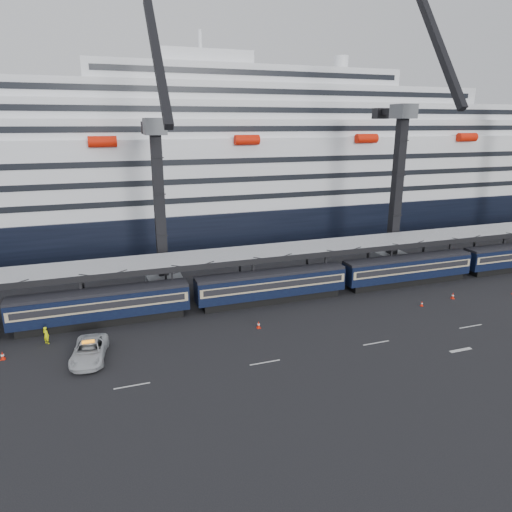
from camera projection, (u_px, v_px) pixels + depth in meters
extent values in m
plane|color=black|center=(371.00, 324.00, 50.38)|extent=(260.00, 260.00, 0.00)
cube|color=beige|center=(132.00, 386.00, 38.60)|extent=(3.00, 0.15, 0.02)
cube|color=beige|center=(265.00, 362.00, 42.36)|extent=(3.00, 0.15, 0.02)
cube|color=beige|center=(376.00, 343.00, 46.12)|extent=(3.00, 0.15, 0.02)
cube|color=beige|center=(471.00, 326.00, 49.88)|extent=(3.00, 0.15, 0.02)
cube|color=beige|center=(461.00, 350.00, 44.68)|extent=(2.50, 0.40, 0.02)
cube|color=black|center=(103.00, 320.00, 50.55)|extent=(17.48, 2.40, 0.90)
cube|color=black|center=(102.00, 304.00, 50.05)|extent=(19.00, 2.80, 2.70)
cube|color=tan|center=(101.00, 302.00, 49.96)|extent=(18.62, 2.92, 1.05)
cube|color=black|center=(101.00, 301.00, 49.95)|extent=(17.86, 2.98, 0.70)
cube|color=black|center=(100.00, 292.00, 49.62)|extent=(19.00, 2.50, 0.35)
cube|color=black|center=(271.00, 298.00, 56.82)|extent=(17.48, 2.40, 0.90)
cube|color=black|center=(272.00, 284.00, 56.31)|extent=(19.00, 2.80, 2.70)
cube|color=tan|center=(272.00, 282.00, 56.23)|extent=(18.62, 2.92, 1.05)
cube|color=black|center=(272.00, 282.00, 56.21)|extent=(17.86, 2.98, 0.70)
cube|color=black|center=(272.00, 273.00, 55.89)|extent=(19.00, 2.50, 0.35)
cube|color=black|center=(406.00, 280.00, 63.08)|extent=(17.48, 2.40, 0.90)
cube|color=black|center=(408.00, 268.00, 62.58)|extent=(19.00, 2.80, 2.70)
cube|color=tan|center=(408.00, 266.00, 62.49)|extent=(18.62, 2.92, 1.05)
cube|color=black|center=(408.00, 266.00, 62.48)|extent=(17.86, 2.98, 0.70)
cube|color=black|center=(409.00, 258.00, 62.16)|extent=(19.00, 2.50, 0.35)
cube|color=#979A9F|center=(317.00, 246.00, 61.56)|extent=(130.00, 6.00, 0.25)
cube|color=black|center=(327.00, 254.00, 58.93)|extent=(130.00, 0.25, 0.70)
cube|color=black|center=(307.00, 243.00, 64.37)|extent=(130.00, 0.25, 0.70)
cube|color=black|center=(82.00, 299.00, 50.38)|extent=(0.25, 0.25, 5.40)
cube|color=black|center=(83.00, 283.00, 55.46)|extent=(0.25, 0.25, 5.40)
cube|color=black|center=(173.00, 289.00, 53.51)|extent=(0.25, 0.25, 5.40)
cube|color=black|center=(166.00, 274.00, 58.60)|extent=(0.25, 0.25, 5.40)
cube|color=black|center=(253.00, 280.00, 56.65)|extent=(0.25, 0.25, 5.40)
cube|color=black|center=(240.00, 267.00, 61.73)|extent=(0.25, 0.25, 5.40)
cube|color=black|center=(325.00, 271.00, 59.78)|extent=(0.25, 0.25, 5.40)
cube|color=black|center=(307.00, 260.00, 64.86)|extent=(0.25, 0.25, 5.40)
cube|color=black|center=(390.00, 264.00, 62.91)|extent=(0.25, 0.25, 5.40)
cube|color=black|center=(368.00, 253.00, 67.99)|extent=(0.25, 0.25, 5.40)
cube|color=black|center=(449.00, 257.00, 66.05)|extent=(0.25, 0.25, 5.40)
cube|color=black|center=(423.00, 248.00, 71.13)|extent=(0.25, 0.25, 5.40)
cube|color=black|center=(502.00, 251.00, 69.18)|extent=(0.25, 0.25, 5.40)
cube|color=black|center=(474.00, 242.00, 74.26)|extent=(0.25, 0.25, 5.40)
cube|color=black|center=(245.00, 216.00, 91.13)|extent=(200.00, 28.00, 7.00)
cube|color=white|center=(244.00, 168.00, 88.46)|extent=(190.00, 26.88, 12.00)
cube|color=white|center=(244.00, 128.00, 86.36)|extent=(160.00, 24.64, 3.00)
cube|color=black|center=(267.00, 129.00, 75.14)|extent=(153.60, 0.12, 0.90)
cube|color=white|center=(244.00, 111.00, 85.52)|extent=(124.00, 21.84, 3.00)
cube|color=black|center=(264.00, 110.00, 75.57)|extent=(119.04, 0.12, 0.90)
cube|color=white|center=(244.00, 94.00, 84.68)|extent=(90.00, 19.04, 3.00)
cube|color=black|center=(261.00, 91.00, 75.99)|extent=(86.40, 0.12, 0.90)
cube|color=white|center=(244.00, 77.00, 83.84)|extent=(56.00, 16.24, 3.00)
cube|color=black|center=(258.00, 73.00, 76.42)|extent=(53.76, 0.12, 0.90)
cube|color=white|center=(201.00, 61.00, 80.63)|extent=(16.00, 12.00, 2.50)
cylinder|color=white|center=(341.00, 64.00, 89.26)|extent=(2.80, 2.80, 3.00)
cylinder|color=red|center=(102.00, 142.00, 65.95)|extent=(4.00, 1.60, 1.60)
cylinder|color=red|center=(247.00, 140.00, 72.85)|extent=(4.00, 1.60, 1.60)
cylinder|color=red|center=(366.00, 138.00, 79.74)|extent=(4.00, 1.60, 1.60)
cylinder|color=red|center=(467.00, 137.00, 86.63)|extent=(4.00, 1.60, 1.60)
cube|color=#53575C|center=(164.00, 281.00, 61.07)|extent=(4.50, 4.50, 2.00)
cube|color=black|center=(160.00, 208.00, 58.26)|extent=(1.30, 1.30, 18.00)
cube|color=#53575C|center=(155.00, 126.00, 55.46)|extent=(2.60, 3.20, 2.00)
cube|color=black|center=(157.00, 59.00, 48.27)|extent=(0.90, 12.26, 14.37)
cube|color=black|center=(152.00, 126.00, 57.74)|extent=(0.90, 5.04, 0.90)
cube|color=black|center=(150.00, 128.00, 60.09)|extent=(2.20, 1.60, 1.60)
cube|color=#53575C|center=(391.00, 259.00, 71.13)|extent=(4.50, 4.50, 2.00)
cube|color=black|center=(397.00, 188.00, 68.04)|extent=(1.30, 1.30, 20.00)
cube|color=#53575C|center=(404.00, 111.00, 64.95)|extent=(2.60, 3.20, 2.00)
cube|color=black|center=(438.00, 42.00, 57.45)|extent=(0.90, 12.21, 16.90)
cube|color=black|center=(392.00, 112.00, 67.49)|extent=(0.90, 5.60, 0.90)
cube|color=black|center=(381.00, 114.00, 70.09)|extent=(2.20, 1.60, 1.60)
imported|color=#B9BDC1|center=(89.00, 351.00, 42.70)|extent=(3.78, 6.68, 1.76)
imported|color=#EDF80D|center=(46.00, 335.00, 45.78)|extent=(0.79, 0.77, 1.83)
cube|color=red|center=(3.00, 359.00, 42.92)|extent=(0.42, 0.42, 0.04)
cone|color=red|center=(2.00, 355.00, 42.81)|extent=(0.35, 0.35, 0.79)
cylinder|color=white|center=(2.00, 355.00, 42.81)|extent=(0.30, 0.30, 0.13)
cube|color=red|center=(259.00, 328.00, 49.49)|extent=(0.41, 0.41, 0.04)
cone|color=red|center=(259.00, 324.00, 49.38)|extent=(0.34, 0.34, 0.78)
cylinder|color=white|center=(259.00, 324.00, 49.38)|extent=(0.29, 0.29, 0.13)
cube|color=red|center=(422.00, 306.00, 55.43)|extent=(0.34, 0.34, 0.04)
cone|color=red|center=(422.00, 303.00, 55.33)|extent=(0.29, 0.29, 0.64)
cylinder|color=white|center=(422.00, 303.00, 55.33)|extent=(0.24, 0.24, 0.11)
cube|color=red|center=(452.00, 298.00, 57.79)|extent=(0.41, 0.41, 0.04)
cone|color=red|center=(453.00, 295.00, 57.68)|extent=(0.34, 0.34, 0.78)
cylinder|color=white|center=(453.00, 295.00, 57.68)|extent=(0.29, 0.29, 0.13)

